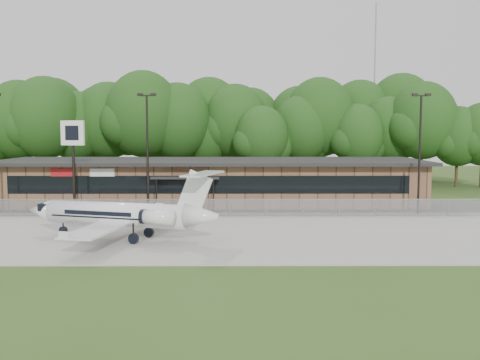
{
  "coord_description": "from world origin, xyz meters",
  "views": [
    {
      "loc": [
        2.64,
        -28.58,
        7.11
      ],
      "look_at": [
        2.79,
        12.0,
        3.36
      ],
      "focal_mm": 40.0,
      "sensor_mm": 36.0,
      "label": 1
    }
  ],
  "objects": [
    {
      "name": "parking_lot",
      "position": [
        0.0,
        19.5,
        0.03
      ],
      "size": [
        50.0,
        9.0,
        0.06
      ],
      "primitive_type": "cube",
      "color": "#383835",
      "rests_on": "ground"
    },
    {
      "name": "terminal",
      "position": [
        -0.0,
        23.94,
        2.18
      ],
      "size": [
        41.0,
        11.65,
        4.3
      ],
      "color": "brown",
      "rests_on": "ground"
    },
    {
      "name": "light_pole_right",
      "position": [
        18.0,
        16.5,
        5.98
      ],
      "size": [
        1.55,
        0.3,
        10.23
      ],
      "color": "black",
      "rests_on": "ground"
    },
    {
      "name": "ground",
      "position": [
        0.0,
        0.0,
        0.0
      ],
      "size": [
        160.0,
        160.0,
        0.0
      ],
      "primitive_type": "plane",
      "color": "#384B1A",
      "rests_on": "ground"
    },
    {
      "name": "pole_sign",
      "position": [
        -11.37,
        16.8,
        6.1
      ],
      "size": [
        2.09,
        0.66,
        7.97
      ],
      "rotation": [
        0.0,
        0.0,
        -0.21
      ],
      "color": "black",
      "rests_on": "ground"
    },
    {
      "name": "apron",
      "position": [
        0.0,
        8.0,
        0.04
      ],
      "size": [
        64.0,
        18.0,
        0.08
      ],
      "primitive_type": "cube",
      "color": "#9E9B93",
      "rests_on": "ground"
    },
    {
      "name": "light_pole_mid",
      "position": [
        -5.0,
        16.5,
        5.98
      ],
      "size": [
        1.55,
        0.3,
        10.23
      ],
      "color": "black",
      "rests_on": "ground"
    },
    {
      "name": "radio_mast",
      "position": [
        22.0,
        48.0,
        12.5
      ],
      "size": [
        0.2,
        0.2,
        25.0
      ],
      "primitive_type": "cylinder",
      "color": "gray",
      "rests_on": "ground"
    },
    {
      "name": "business_jet",
      "position": [
        -4.76,
        5.59,
        1.66
      ],
      "size": [
        13.71,
        12.3,
        4.65
      ],
      "rotation": [
        0.0,
        0.0,
        -0.29
      ],
      "color": "silver",
      "rests_on": "ground"
    },
    {
      "name": "treeline",
      "position": [
        0.0,
        42.0,
        7.5
      ],
      "size": [
        72.0,
        12.0,
        15.0
      ],
      "primitive_type": null,
      "color": "#153D13",
      "rests_on": "ground"
    },
    {
      "name": "fence",
      "position": [
        0.0,
        15.0,
        0.78
      ],
      "size": [
        46.0,
        0.04,
        1.52
      ],
      "color": "gray",
      "rests_on": "ground"
    }
  ]
}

